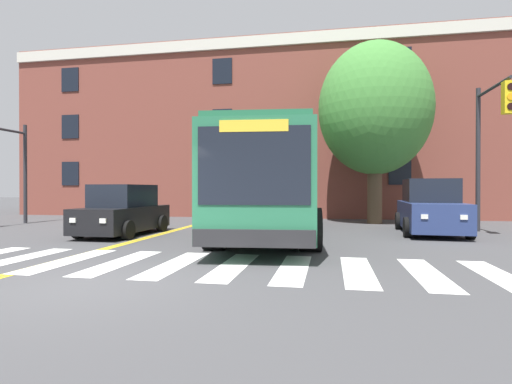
{
  "coord_description": "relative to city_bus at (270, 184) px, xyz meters",
  "views": [
    {
      "loc": [
        3.96,
        -5.94,
        1.56
      ],
      "look_at": [
        1.65,
        6.45,
        1.47
      ],
      "focal_mm": 28.0,
      "sensor_mm": 36.0,
      "label": 1
    }
  ],
  "objects": [
    {
      "name": "traffic_light_overhead",
      "position": [
        -0.04,
        3.35,
        1.54
      ],
      "size": [
        0.35,
        2.81,
        4.98
      ],
      "color": "#28282D",
      "rests_on": "ground"
    },
    {
      "name": "city_bus",
      "position": [
        0.0,
        0.0,
        0.0
      ],
      "size": [
        3.69,
        11.3,
        3.21
      ],
      "color": "#28704C",
      "rests_on": "ground"
    },
    {
      "name": "street_tree_curbside_large",
      "position": [
        3.99,
        5.29,
        3.45
      ],
      "size": [
        5.58,
        5.42,
        8.2
      ],
      "color": "brown",
      "rests_on": "ground"
    },
    {
      "name": "building_facade",
      "position": [
        0.82,
        12.75,
        3.23
      ],
      "size": [
        34.9,
        10.06,
        9.92
      ],
      "color": "brown",
      "rests_on": "ground"
    },
    {
      "name": "car_black_near_lane",
      "position": [
        -4.94,
        -0.88,
        -0.94
      ],
      "size": [
        1.96,
        3.99,
        1.71
      ],
      "color": "black",
      "rests_on": "ground"
    },
    {
      "name": "traffic_light_near_corner",
      "position": [
        7.39,
        1.47,
        1.84
      ],
      "size": [
        0.34,
        2.73,
        5.29
      ],
      "color": "#28282D",
      "rests_on": "ground"
    },
    {
      "name": "crosswalk",
      "position": [
        -1.77,
        -5.63,
        -1.73
      ],
      "size": [
        14.08,
        3.02,
        0.01
      ],
      "color": "white",
      "rests_on": "ground"
    },
    {
      "name": "car_navy_far_lane",
      "position": [
        5.46,
        1.39,
        -0.87
      ],
      "size": [
        2.26,
        4.43,
        1.91
      ],
      "color": "navy",
      "rests_on": "ground"
    },
    {
      "name": "lane_line_yellow_outer",
      "position": [
        -3.69,
        8.37,
        -1.73
      ],
      "size": [
        0.12,
        36.0,
        0.01
      ],
      "primitive_type": "cube",
      "color": "gold",
      "rests_on": "ground"
    },
    {
      "name": "ground_plane",
      "position": [
        -1.95,
        -7.48,
        -1.73
      ],
      "size": [
        120.0,
        120.0,
        0.0
      ],
      "primitive_type": "plane",
      "color": "#424244"
    },
    {
      "name": "lane_line_yellow_inner",
      "position": [
        -3.85,
        8.37,
        -1.73
      ],
      "size": [
        0.12,
        36.0,
        0.01
      ],
      "primitive_type": "cube",
      "color": "gold",
      "rests_on": "ground"
    }
  ]
}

